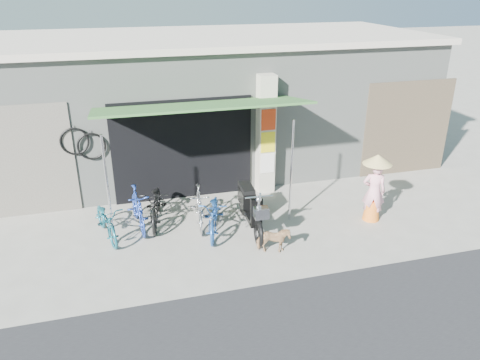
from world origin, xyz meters
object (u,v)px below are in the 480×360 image
object	(u,v)px
bike_black	(156,204)
bike_navy	(214,214)
bike_teal	(106,221)
bike_blue	(138,209)
nun	(374,188)
moped	(250,208)
street_dog	(273,240)
bike_silver	(199,207)

from	to	relation	value
bike_black	bike_navy	xyz separation A→B (m)	(1.15, -0.78, -0.02)
bike_teal	bike_navy	xyz separation A→B (m)	(2.24, -0.38, 0.03)
bike_blue	nun	size ratio (longest dim) A/B	0.96
bike_navy	moped	distance (m)	0.79
street_dog	moped	bearing A→B (deg)	23.99
street_dog	moped	world-z (taller)	moped
bike_navy	bike_silver	bearing A→B (deg)	138.23
bike_black	moped	distance (m)	2.11
bike_teal	street_dog	world-z (taller)	bike_teal
bike_silver	bike_black	bearing A→B (deg)	164.42
bike_blue	bike_navy	size ratio (longest dim) A/B	0.92
bike_teal	moped	distance (m)	3.06
bike_silver	bike_navy	bearing A→B (deg)	-50.01
nun	bike_blue	bearing A→B (deg)	14.39
bike_silver	nun	size ratio (longest dim) A/B	0.93
bike_black	nun	distance (m)	4.88
bike_silver	nun	xyz separation A→B (m)	(3.83, -0.77, 0.36)
bike_silver	street_dog	bearing A→B (deg)	-44.03
bike_teal	bike_silver	size ratio (longest dim) A/B	1.04
bike_teal	nun	distance (m)	5.88
bike_blue	street_dog	size ratio (longest dim) A/B	2.28
bike_blue	nun	world-z (taller)	nun
street_dog	nun	world-z (taller)	nun
bike_blue	moped	world-z (taller)	moped
moped	nun	world-z (taller)	nun
bike_black	bike_navy	distance (m)	1.39
nun	bike_teal	bearing A→B (deg)	18.18
bike_teal	street_dog	size ratio (longest dim) A/B	2.28
bike_teal	bike_black	size ratio (longest dim) A/B	0.89
bike_black	nun	size ratio (longest dim) A/B	1.08
bike_silver	bike_navy	size ratio (longest dim) A/B	0.89
bike_black	street_dog	distance (m)	2.84
bike_black	nun	world-z (taller)	nun
bike_black	bike_navy	world-z (taller)	bike_black
bike_navy	bike_blue	bearing A→B (deg)	173.54
bike_navy	street_dog	world-z (taller)	bike_navy
moped	bike_blue	bearing A→B (deg)	166.37
bike_teal	bike_navy	world-z (taller)	bike_navy
bike_black	bike_silver	size ratio (longest dim) A/B	1.17
street_dog	moped	distance (m)	1.11
bike_teal	bike_blue	xyz separation A→B (m)	(0.67, 0.26, 0.06)
bike_teal	bike_silver	distance (m)	1.99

